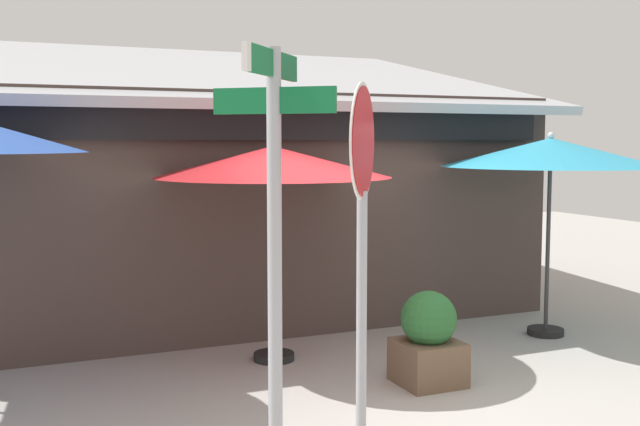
% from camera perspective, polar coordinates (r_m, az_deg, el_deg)
% --- Properties ---
extents(ground_plane, '(28.00, 28.00, 0.10)m').
position_cam_1_polar(ground_plane, '(7.45, 5.06, -13.50)').
color(ground_plane, '#ADA8A0').
extents(cafe_building, '(8.88, 5.94, 4.01)m').
position_cam_1_polar(cafe_building, '(11.39, -9.20, 1.32)').
color(cafe_building, '#473833').
rests_on(cafe_building, ground).
extents(street_sign_post, '(0.62, 0.66, 2.93)m').
position_cam_1_polar(street_sign_post, '(4.69, -3.44, -1.78)').
color(street_sign_post, '#A8AAB2').
rests_on(street_sign_post, ground).
extents(stop_sign, '(0.48, 0.61, 2.74)m').
position_cam_1_polar(stop_sign, '(4.96, 3.17, 0.15)').
color(stop_sign, '#A8AAB2').
rests_on(stop_sign, ground).
extents(patio_umbrella_crimson_center, '(2.52, 2.52, 2.38)m').
position_cam_1_polar(patio_umbrella_crimson_center, '(8.07, -3.55, 3.73)').
color(patio_umbrella_crimson_center, black).
rests_on(patio_umbrella_crimson_center, ground).
extents(patio_umbrella_teal_right, '(2.61, 2.61, 2.47)m').
position_cam_1_polar(patio_umbrella_teal_right, '(9.54, 16.88, 4.27)').
color(patio_umbrella_teal_right, black).
rests_on(patio_umbrella_teal_right, ground).
extents(sidewalk_planter, '(0.59, 0.59, 0.92)m').
position_cam_1_polar(sidewalk_planter, '(7.56, 8.12, -9.38)').
color(sidewalk_planter, brown).
rests_on(sidewalk_planter, ground).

